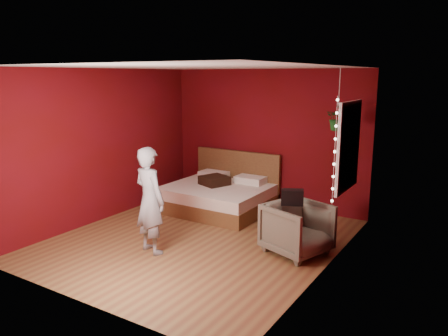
# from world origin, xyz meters

# --- Properties ---
(floor) EXTENTS (4.50, 4.50, 0.00)m
(floor) POSITION_xyz_m (0.00, 0.00, 0.00)
(floor) COLOR brown
(floor) RESTS_ON ground
(room_walls) EXTENTS (4.04, 4.54, 2.62)m
(room_walls) POSITION_xyz_m (0.00, 0.00, 1.68)
(room_walls) COLOR #5D0913
(room_walls) RESTS_ON ground
(window) EXTENTS (0.05, 0.97, 1.27)m
(window) POSITION_xyz_m (1.97, 0.90, 1.50)
(window) COLOR white
(window) RESTS_ON room_walls
(fairy_lights) EXTENTS (0.04, 0.04, 1.45)m
(fairy_lights) POSITION_xyz_m (1.94, 0.37, 1.50)
(fairy_lights) COLOR silver
(fairy_lights) RESTS_ON room_walls
(bed) EXTENTS (1.85, 1.57, 1.02)m
(bed) POSITION_xyz_m (-0.58, 1.50, 0.27)
(bed) COLOR brown
(bed) RESTS_ON ground
(person) EXTENTS (0.63, 0.49, 1.53)m
(person) POSITION_xyz_m (-0.30, -0.75, 0.76)
(person) COLOR gray
(person) RESTS_ON ground
(armchair) EXTENTS (1.02, 1.00, 0.73)m
(armchair) POSITION_xyz_m (1.49, 0.30, 0.37)
(armchair) COLOR #645E4F
(armchair) RESTS_ON ground
(handbag) EXTENTS (0.34, 0.26, 0.22)m
(handbag) POSITION_xyz_m (1.43, 0.21, 0.84)
(handbag) COLOR black
(handbag) RESTS_ON armchair
(throw_pillow) EXTENTS (0.59, 0.59, 0.16)m
(throw_pillow) POSITION_xyz_m (-0.68, 1.48, 0.54)
(throw_pillow) COLOR black
(throw_pillow) RESTS_ON bed
(hanging_plant) EXTENTS (0.43, 0.40, 0.96)m
(hanging_plant) POSITION_xyz_m (1.62, 1.47, 1.84)
(hanging_plant) COLOR silver
(hanging_plant) RESTS_ON room_walls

